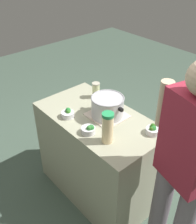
{
  "coord_description": "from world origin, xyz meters",
  "views": [
    {
      "loc": [
        1.39,
        -1.21,
        2.18
      ],
      "look_at": [
        0.0,
        0.0,
        0.95
      ],
      "focal_mm": 42.76,
      "sensor_mm": 36.0,
      "label": 1
    }
  ],
  "objects_px": {
    "lemonade_pitcher": "(108,128)",
    "broccoli_bowl_center": "(68,113)",
    "mason_jar": "(96,90)",
    "broccoli_bowl_back": "(89,130)",
    "person_cook": "(183,171)",
    "cooking_pot": "(107,106)",
    "broccoli_bowl_front": "(153,130)"
  },
  "relations": [
    {
      "from": "lemonade_pitcher",
      "to": "broccoli_bowl_center",
      "type": "relative_size",
      "value": 2.29
    },
    {
      "from": "lemonade_pitcher",
      "to": "mason_jar",
      "type": "distance_m",
      "value": 0.65
    },
    {
      "from": "broccoli_bowl_back",
      "to": "person_cook",
      "type": "xyz_separation_m",
      "value": [
        0.73,
        0.17,
        0.01
      ]
    },
    {
      "from": "cooking_pot",
      "to": "broccoli_bowl_center",
      "type": "xyz_separation_m",
      "value": [
        -0.21,
        -0.26,
        -0.07
      ]
    },
    {
      "from": "broccoli_bowl_back",
      "to": "broccoli_bowl_front",
      "type": "bearing_deg",
      "value": 48.68
    },
    {
      "from": "person_cook",
      "to": "mason_jar",
      "type": "bearing_deg",
      "value": 168.19
    },
    {
      "from": "mason_jar",
      "to": "broccoli_bowl_back",
      "type": "bearing_deg",
      "value": -46.38
    },
    {
      "from": "lemonade_pitcher",
      "to": "person_cook",
      "type": "bearing_deg",
      "value": 12.48
    },
    {
      "from": "broccoli_bowl_front",
      "to": "broccoli_bowl_center",
      "type": "relative_size",
      "value": 1.02
    },
    {
      "from": "cooking_pot",
      "to": "mason_jar",
      "type": "relative_size",
      "value": 2.35
    },
    {
      "from": "mason_jar",
      "to": "person_cook",
      "type": "distance_m",
      "value": 1.13
    },
    {
      "from": "broccoli_bowl_front",
      "to": "broccoli_bowl_back",
      "type": "distance_m",
      "value": 0.49
    },
    {
      "from": "broccoli_bowl_front",
      "to": "mason_jar",
      "type": "bearing_deg",
      "value": 177.75
    },
    {
      "from": "broccoli_bowl_center",
      "to": "person_cook",
      "type": "height_order",
      "value": "person_cook"
    },
    {
      "from": "lemonade_pitcher",
      "to": "person_cook",
      "type": "distance_m",
      "value": 0.58
    },
    {
      "from": "cooking_pot",
      "to": "broccoli_bowl_front",
      "type": "bearing_deg",
      "value": 14.45
    },
    {
      "from": "person_cook",
      "to": "broccoli_bowl_front",
      "type": "bearing_deg",
      "value": 153.27
    },
    {
      "from": "cooking_pot",
      "to": "lemonade_pitcher",
      "type": "bearing_deg",
      "value": -42.63
    },
    {
      "from": "cooking_pot",
      "to": "mason_jar",
      "type": "height_order",
      "value": "cooking_pot"
    },
    {
      "from": "mason_jar",
      "to": "broccoli_bowl_center",
      "type": "bearing_deg",
      "value": -76.94
    },
    {
      "from": "mason_jar",
      "to": "broccoli_bowl_back",
      "type": "relative_size",
      "value": 1.34
    },
    {
      "from": "lemonade_pitcher",
      "to": "broccoli_bowl_center",
      "type": "bearing_deg",
      "value": -175.94
    },
    {
      "from": "cooking_pot",
      "to": "lemonade_pitcher",
      "type": "relative_size",
      "value": 1.39
    },
    {
      "from": "cooking_pot",
      "to": "broccoli_bowl_front",
      "type": "xyz_separation_m",
      "value": [
        0.4,
        0.1,
        -0.07
      ]
    },
    {
      "from": "broccoli_bowl_center",
      "to": "mason_jar",
      "type": "bearing_deg",
      "value": 103.06
    },
    {
      "from": "cooking_pot",
      "to": "broccoli_bowl_center",
      "type": "relative_size",
      "value": 3.18
    },
    {
      "from": "mason_jar",
      "to": "broccoli_bowl_center",
      "type": "xyz_separation_m",
      "value": [
        0.09,
        -0.39,
        -0.04
      ]
    },
    {
      "from": "lemonade_pitcher",
      "to": "broccoli_bowl_front",
      "type": "relative_size",
      "value": 2.25
    },
    {
      "from": "mason_jar",
      "to": "person_cook",
      "type": "xyz_separation_m",
      "value": [
        1.11,
        -0.23,
        -0.03
      ]
    },
    {
      "from": "broccoli_bowl_front",
      "to": "broccoli_bowl_back",
      "type": "bearing_deg",
      "value": -131.32
    },
    {
      "from": "broccoli_bowl_back",
      "to": "person_cook",
      "type": "bearing_deg",
      "value": 12.76
    },
    {
      "from": "mason_jar",
      "to": "person_cook",
      "type": "relative_size",
      "value": 0.09
    }
  ]
}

